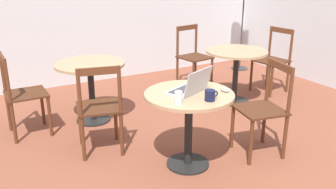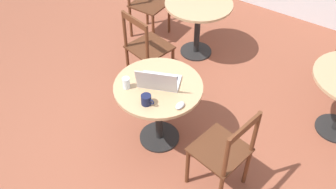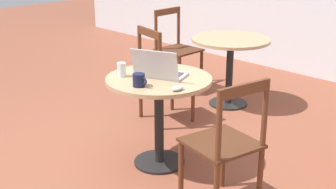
% 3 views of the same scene
% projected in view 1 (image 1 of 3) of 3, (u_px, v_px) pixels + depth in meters
% --- Properties ---
extents(ground_plane, '(16.00, 16.00, 0.00)m').
position_uv_depth(ground_plane, '(193.00, 181.00, 3.25)').
color(ground_plane, brown).
extents(cafe_table_near, '(0.80, 0.80, 0.71)m').
position_uv_depth(cafe_table_near, '(189.00, 109.00, 3.32)').
color(cafe_table_near, black).
rests_on(cafe_table_near, ground_plane).
extents(cafe_table_mid, '(0.80, 0.80, 0.71)m').
position_uv_depth(cafe_table_mid, '(236.00, 61.00, 4.90)').
color(cafe_table_mid, black).
rests_on(cafe_table_mid, ground_plane).
extents(cafe_table_far, '(0.80, 0.80, 0.71)m').
position_uv_depth(cafe_table_far, '(90.00, 75.00, 4.30)').
color(cafe_table_far, black).
rests_on(cafe_table_far, ground_plane).
extents(chair_near_right, '(0.49, 0.49, 0.91)m').
position_uv_depth(chair_near_right, '(264.00, 109.00, 3.59)').
color(chair_near_right, '#562D19').
rests_on(chair_near_right, ground_plane).
extents(chair_mid_right, '(0.47, 0.47, 0.91)m').
position_uv_depth(chair_mid_right, '(273.00, 60.00, 5.36)').
color(chair_mid_right, '#562D19').
rests_on(chair_mid_right, ground_plane).
extents(chair_mid_back, '(0.48, 0.48, 0.91)m').
position_uv_depth(chair_mid_back, '(193.00, 57.00, 5.56)').
color(chair_mid_back, '#562D19').
rests_on(chair_mid_back, ground_plane).
extents(chair_far_front, '(0.50, 0.50, 0.91)m').
position_uv_depth(chair_far_front, '(99.00, 109.00, 3.60)').
color(chair_far_front, '#562D19').
rests_on(chair_far_front, ground_plane).
extents(chair_far_left, '(0.42, 0.42, 0.91)m').
position_uv_depth(chair_far_left, '(22.00, 95.00, 3.98)').
color(chair_far_left, '#562D19').
rests_on(chair_far_left, ground_plane).
extents(laptop, '(0.43, 0.39, 0.23)m').
position_uv_depth(laptop, '(189.00, 88.00, 3.27)').
color(laptop, '#B7B7BC').
rests_on(laptop, cafe_table_near).
extents(mouse, '(0.06, 0.10, 0.03)m').
position_uv_depth(mouse, '(225.00, 90.00, 3.32)').
color(mouse, '#B7B7BC').
rests_on(mouse, cafe_table_near).
extents(mug, '(0.13, 0.09, 0.09)m').
position_uv_depth(mug, '(210.00, 95.00, 3.09)').
color(mug, '#141938').
rests_on(mug, cafe_table_near).
extents(drinking_glass, '(0.06, 0.06, 0.11)m').
position_uv_depth(drinking_glass, '(178.00, 98.00, 3.01)').
color(drinking_glass, silver).
rests_on(drinking_glass, cafe_table_near).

